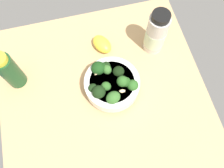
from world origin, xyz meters
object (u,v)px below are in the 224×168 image
object	(u,v)px
bottle_tall	(156,34)
bottle_short	(9,71)
lemon_wedge	(102,44)
bowl_of_broccoli	(112,84)

from	to	relation	value
bottle_tall	bottle_short	world-z (taller)	bottle_tall
lemon_wedge	bottle_short	size ratio (longest dim) A/B	0.51
lemon_wedge	bottle_tall	xyz separation A→B (cm)	(17.38, -4.01, 5.78)
bottle_tall	bottle_short	xyz separation A→B (cm)	(-47.66, -1.74, -0.14)
bottle_tall	lemon_wedge	bearing A→B (deg)	167.02
bottle_tall	bottle_short	distance (cm)	47.70
lemon_wedge	bottle_short	bearing A→B (deg)	-169.26
lemon_wedge	bottle_tall	bearing A→B (deg)	-12.98
bowl_of_broccoli	bottle_short	size ratio (longest dim) A/B	1.10
bowl_of_broccoli	bottle_tall	bearing A→B (deg)	34.22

